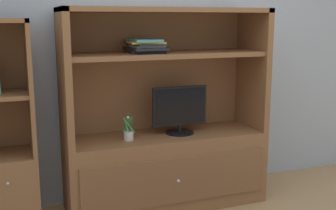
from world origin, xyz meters
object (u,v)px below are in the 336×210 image
(potted_plant, at_px, (129,135))
(magazine_stack, at_px, (145,46))
(bookshelf_tall, at_px, (7,161))
(media_console, at_px, (166,146))
(tv_monitor, at_px, (180,110))

(potted_plant, height_order, magazine_stack, magazine_stack)
(magazine_stack, xyz_separation_m, bookshelf_tall, (-1.05, 0.01, -0.80))
(potted_plant, bearing_deg, bookshelf_tall, 175.37)
(potted_plant, xyz_separation_m, magazine_stack, (0.16, 0.06, 0.67))
(media_console, xyz_separation_m, potted_plant, (-0.33, -0.07, 0.15))
(tv_monitor, xyz_separation_m, magazine_stack, (-0.28, 0.02, 0.52))
(magazine_stack, height_order, bookshelf_tall, bookshelf_tall)
(tv_monitor, xyz_separation_m, bookshelf_tall, (-1.33, 0.02, -0.28))
(tv_monitor, bearing_deg, magazine_stack, 176.89)
(tv_monitor, distance_m, magazine_stack, 0.59)
(tv_monitor, relative_size, bookshelf_tall, 0.30)
(media_console, height_order, tv_monitor, media_console)
(media_console, xyz_separation_m, magazine_stack, (-0.17, -0.01, 0.82))
(media_console, xyz_separation_m, tv_monitor, (0.12, -0.02, 0.30))
(media_console, xyz_separation_m, bookshelf_tall, (-1.22, 0.00, 0.02))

